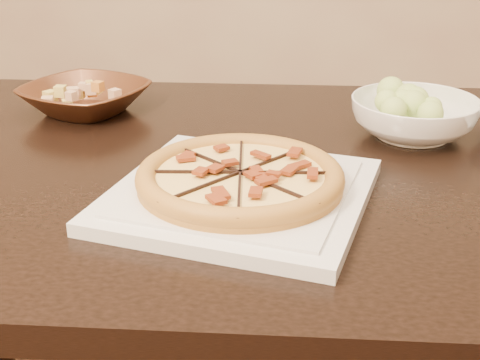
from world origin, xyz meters
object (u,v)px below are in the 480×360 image
Objects in this scene: bronze_bowl at (85,98)px; plate at (240,194)px; pizza at (240,177)px; dining_table at (185,224)px; salad_bowl at (414,118)px.

plate is at bearing -44.62° from bronze_bowl.
plate is 0.46m from bronze_bowl.
plate is 0.02m from pizza.
bronze_bowl is (-0.22, 0.20, 0.14)m from dining_table.
dining_table is 0.22m from pizza.
dining_table is at bearing 129.28° from plate.
pizza is (0.11, -0.13, 0.14)m from dining_table.
dining_table is 6.54× the size of bronze_bowl.
pizza reaches higher than dining_table.
dining_table is 0.21m from plate.
salad_bowl is (0.24, 0.28, -0.00)m from pizza.
salad_bowl is at bearing 49.56° from pizza.
plate is 0.37m from salad_bowl.
pizza is (-0.00, -0.00, 0.02)m from plate.
pizza is at bearing -176.53° from plate.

